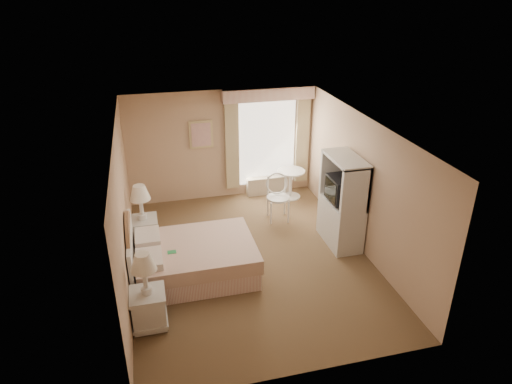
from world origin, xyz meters
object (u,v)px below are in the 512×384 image
object	(u,v)px
round_table	(291,179)
nightstand_near	(148,300)
nightstand_far	(143,225)
bed	(189,258)
cafe_chair	(278,193)
armoire	(342,208)

from	to	relation	value
round_table	nightstand_near	bearing A→B (deg)	-132.64
nightstand_far	round_table	xyz separation A→B (m)	(3.35, 1.41, -0.03)
bed	cafe_chair	size ratio (longest dim) A/B	2.08
bed	round_table	world-z (taller)	bed
armoire	nightstand_far	bearing A→B (deg)	168.85
cafe_chair	armoire	size ratio (longest dim) A/B	0.57
nightstand_near	round_table	bearing A→B (deg)	47.36
nightstand_far	armoire	xyz separation A→B (m)	(3.65, -0.72, 0.25)
armoire	bed	bearing A→B (deg)	-172.53
nightstand_near	nightstand_far	size ratio (longest dim) A/B	0.97
armoire	nightstand_near	bearing A→B (deg)	-157.56
nightstand_far	armoire	bearing A→B (deg)	-11.15
nightstand_near	cafe_chair	xyz separation A→B (m)	(2.76, 2.74, 0.11)
nightstand_near	cafe_chair	world-z (taller)	nightstand_near
cafe_chair	nightstand_far	bearing A→B (deg)	-164.39
nightstand_near	armoire	size ratio (longest dim) A/B	0.70
nightstand_near	nightstand_far	world-z (taller)	nightstand_far
nightstand_far	cafe_chair	size ratio (longest dim) A/B	1.27
bed	nightstand_far	distance (m)	1.32
nightstand_near	round_table	size ratio (longest dim) A/B	1.83
nightstand_far	cafe_chair	world-z (taller)	nightstand_far
round_table	bed	bearing A→B (deg)	-136.34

